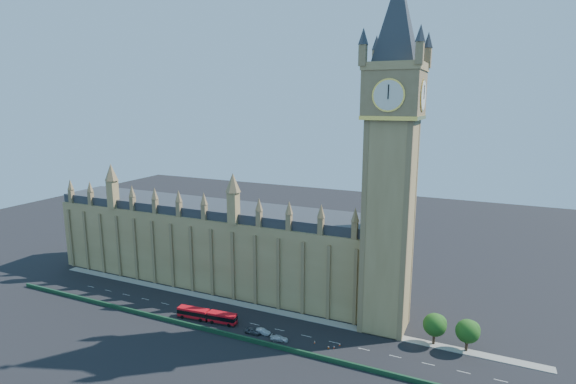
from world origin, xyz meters
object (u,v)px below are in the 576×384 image
at_px(red_bus, 207,315).
at_px(car_silver, 262,331).
at_px(car_grey, 253,331).
at_px(car_white, 279,338).

bearing_deg(red_bus, car_silver, -5.37).
relative_size(car_grey, car_silver, 1.06).
bearing_deg(car_white, car_silver, 68.45).
distance_m(red_bus, car_grey, 15.78).
relative_size(red_bus, car_silver, 4.25).
distance_m(car_silver, car_white, 5.98).
relative_size(red_bus, car_white, 3.89).
xyz_separation_m(car_silver, car_white, (5.81, -1.41, -0.03)).
bearing_deg(car_white, car_grey, 78.99).
height_order(red_bus, car_grey, red_bus).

